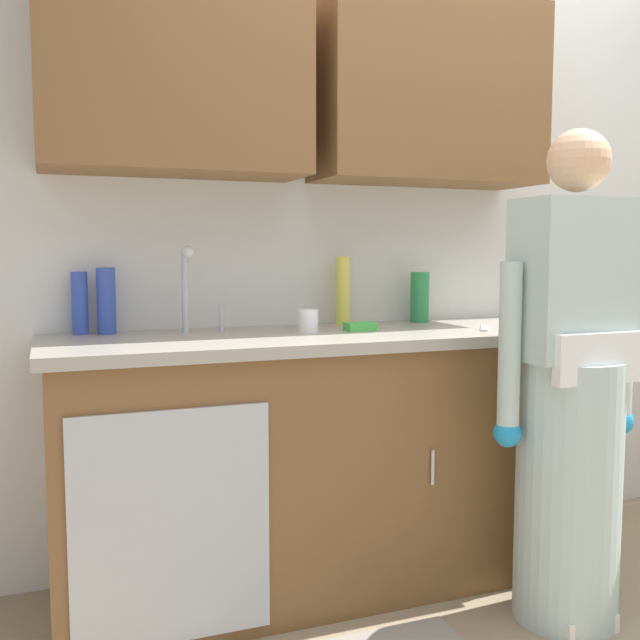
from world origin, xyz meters
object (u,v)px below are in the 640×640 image
at_px(person_at_sink, 570,416).
at_px(bottle_dish_liquid, 420,297).
at_px(sink, 205,341).
at_px(bottle_soap, 80,303).
at_px(knife_on_counter, 484,327).
at_px(bottle_water_short, 106,301).
at_px(sponge, 360,326).
at_px(cup_by_sink, 308,321).
at_px(bottle_water_tall, 343,291).

xyz_separation_m(person_at_sink, bottle_dish_liquid, (-0.16, 0.75, 0.35)).
relative_size(sink, person_at_sink, 0.31).
bearing_deg(bottle_dish_liquid, bottle_soap, 178.90).
relative_size(person_at_sink, knife_on_counter, 6.75).
height_order(person_at_sink, bottle_water_short, person_at_sink).
height_order(sink, person_at_sink, person_at_sink).
relative_size(person_at_sink, bottle_dish_liquid, 7.81).
bearing_deg(person_at_sink, sponge, 133.92).
xyz_separation_m(cup_by_sink, sponge, (0.20, -0.02, -0.03)).
bearing_deg(cup_by_sink, sink, -177.97).
bearing_deg(cup_by_sink, sponge, -4.77).
distance_m(bottle_water_short, bottle_soap, 0.09).
distance_m(bottle_soap, sponge, 1.01).
xyz_separation_m(bottle_water_short, sponge, (0.88, -0.22, -0.10)).
xyz_separation_m(person_at_sink, bottle_soap, (-1.49, 0.77, 0.36)).
height_order(person_at_sink, bottle_water_tall, person_at_sink).
bearing_deg(bottle_water_tall, cup_by_sink, -138.65).
xyz_separation_m(bottle_water_tall, cup_by_sink, (-0.22, -0.19, -0.09)).
relative_size(bottle_water_tall, cup_by_sink, 3.26).
height_order(person_at_sink, bottle_dish_liquid, person_at_sink).
relative_size(sink, bottle_soap, 2.26).
distance_m(sink, bottle_water_tall, 0.65).
bearing_deg(bottle_dish_liquid, cup_by_sink, -161.12).
bearing_deg(bottle_water_tall, sink, -161.16).
bearing_deg(bottle_soap, sink, -30.40).
distance_m(person_at_sink, cup_by_sink, 0.95).
bearing_deg(person_at_sink, bottle_water_tall, 123.99).
bearing_deg(sponge, bottle_dish_liquid, 29.92).
height_order(bottle_dish_liquid, cup_by_sink, bottle_dish_liquid).
bearing_deg(bottle_dish_liquid, sponge, -150.08).
bearing_deg(bottle_soap, bottle_water_short, -10.97).
relative_size(bottle_water_tall, bottle_dish_liquid, 1.31).
distance_m(bottle_water_tall, knife_on_counter, 0.56).
distance_m(bottle_water_short, knife_on_counter, 1.40).
distance_m(person_at_sink, bottle_soap, 1.72).
relative_size(bottle_water_tall, sponge, 2.47).
xyz_separation_m(bottle_dish_liquid, cup_by_sink, (-0.56, -0.19, -0.06)).
distance_m(sink, bottle_dish_liquid, 0.97).
height_order(sink, sponge, sink).
relative_size(bottle_water_short, knife_on_counter, 0.98).
height_order(sink, bottle_soap, sink).
distance_m(bottle_water_short, sponge, 0.92).
relative_size(sink, cup_by_sink, 6.02).
height_order(bottle_water_tall, cup_by_sink, bottle_water_tall).
xyz_separation_m(sink, bottle_soap, (-0.39, 0.23, 0.12)).
xyz_separation_m(bottle_water_short, bottle_soap, (-0.09, 0.02, -0.01)).
relative_size(bottle_dish_liquid, knife_on_counter, 0.86).
xyz_separation_m(bottle_soap, cup_by_sink, (0.77, -0.22, -0.07)).
bearing_deg(bottle_soap, knife_on_counter, -12.63).
relative_size(sink, knife_on_counter, 2.08).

